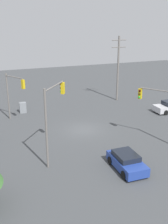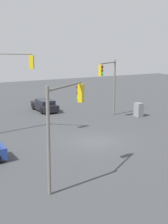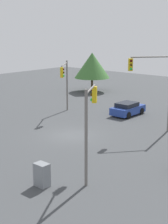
{
  "view_description": "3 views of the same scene",
  "coord_description": "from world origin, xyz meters",
  "px_view_note": "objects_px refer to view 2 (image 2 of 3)",
  "views": [
    {
      "loc": [
        -10.13,
        -27.52,
        12.37
      ],
      "look_at": [
        0.33,
        0.74,
        1.86
      ],
      "focal_mm": 45.0,
      "sensor_mm": 36.0,
      "label": 1
    },
    {
      "loc": [
        22.19,
        -12.78,
        7.83
      ],
      "look_at": [
        -2.53,
        0.41,
        1.83
      ],
      "focal_mm": 55.0,
      "sensor_mm": 36.0,
      "label": 2
    },
    {
      "loc": [
        -19.64,
        20.67,
        8.97
      ],
      "look_at": [
        -1.72,
        0.32,
        2.42
      ],
      "focal_mm": 55.0,
      "sensor_mm": 36.0,
      "label": 3
    }
  ],
  "objects_px": {
    "electrical_cabinet": "(139,110)",
    "traffic_signal_aux": "(5,79)",
    "traffic_signal_main": "(63,115)",
    "traffic_signal_cross": "(109,79)",
    "sedan_dark": "(45,105)"
  },
  "relations": [
    {
      "from": "traffic_signal_main",
      "to": "traffic_signal_aux",
      "type": "relative_size",
      "value": 0.81
    },
    {
      "from": "sedan_dark",
      "to": "traffic_signal_aux",
      "type": "relative_size",
      "value": 0.61
    },
    {
      "from": "traffic_signal_main",
      "to": "traffic_signal_aux",
      "type": "distance_m",
      "value": 10.84
    },
    {
      "from": "electrical_cabinet",
      "to": "traffic_signal_aux",
      "type": "bearing_deg",
      "value": -87.09
    },
    {
      "from": "traffic_signal_aux",
      "to": "electrical_cabinet",
      "type": "height_order",
      "value": "traffic_signal_aux"
    },
    {
      "from": "sedan_dark",
      "to": "electrical_cabinet",
      "type": "height_order",
      "value": "electrical_cabinet"
    },
    {
      "from": "traffic_signal_main",
      "to": "traffic_signal_aux",
      "type": "height_order",
      "value": "traffic_signal_aux"
    },
    {
      "from": "traffic_signal_aux",
      "to": "electrical_cabinet",
      "type": "distance_m",
      "value": 14.45
    },
    {
      "from": "traffic_signal_main",
      "to": "electrical_cabinet",
      "type": "distance_m",
      "value": 18.19
    },
    {
      "from": "electrical_cabinet",
      "to": "traffic_signal_main",
      "type": "bearing_deg",
      "value": -50.02
    },
    {
      "from": "traffic_signal_main",
      "to": "traffic_signal_cross",
      "type": "distance_m",
      "value": 16.73
    },
    {
      "from": "sedan_dark",
      "to": "traffic_signal_aux",
      "type": "distance_m",
      "value": 10.84
    },
    {
      "from": "traffic_signal_cross",
      "to": "traffic_signal_aux",
      "type": "height_order",
      "value": "traffic_signal_aux"
    },
    {
      "from": "traffic_signal_cross",
      "to": "traffic_signal_aux",
      "type": "relative_size",
      "value": 0.83
    },
    {
      "from": "traffic_signal_main",
      "to": "traffic_signal_cross",
      "type": "height_order",
      "value": "traffic_signal_cross"
    }
  ]
}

